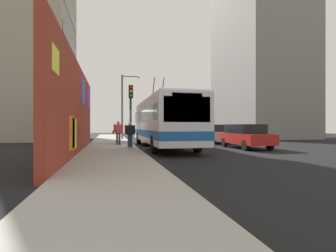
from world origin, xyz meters
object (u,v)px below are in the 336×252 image
city_bus (162,121)px  parked_car_silver (212,133)px  street_lamp (124,102)px  pedestrian_at_curb (130,133)px  parked_car_red (245,136)px  traffic_light (131,105)px  pedestrian_midblock (118,131)px

city_bus → parked_car_silver: (4.10, -5.20, -0.96)m
city_bus → street_lamp: 10.43m
pedestrian_at_curb → parked_car_red: bearing=-95.0°
traffic_light → street_lamp: size_ratio=0.61×
pedestrian_midblock → traffic_light: size_ratio=0.41×
parked_car_red → parked_car_silver: 5.89m
parked_car_red → parked_car_silver: (5.89, 0.00, 0.00)m
pedestrian_midblock → traffic_light: 2.37m
pedestrian_midblock → city_bus: bearing=-113.5°
city_bus → parked_car_silver: bearing=-51.8°
parked_car_silver → pedestrian_at_curb: size_ratio=3.10×
city_bus → pedestrian_at_curb: 2.64m
parked_car_red → parked_car_silver: same height
pedestrian_at_curb → parked_car_silver: bearing=-54.9°
parked_car_red → street_lamp: bearing=31.5°
pedestrian_at_curb → traffic_light: size_ratio=0.39×
parked_car_red → traffic_light: 7.80m
parked_car_silver → pedestrian_midblock: 8.60m
parked_car_silver → street_lamp: size_ratio=0.74×
traffic_light → pedestrian_midblock: bearing=28.3°
street_lamp → pedestrian_midblock: bearing=174.2°
parked_car_red → traffic_light: bearing=77.4°
pedestrian_midblock → street_lamp: size_ratio=0.25×
parked_car_silver → traffic_light: bearing=120.0°
pedestrian_midblock → pedestrian_at_curb: bearing=-165.0°
city_bus → street_lamp: bearing=11.5°
parked_car_silver → pedestrian_midblock: size_ratio=2.94×
city_bus → parked_car_silver: city_bus is taller
pedestrian_midblock → street_lamp: (8.73, -0.89, 2.84)m
parked_car_red → pedestrian_at_curb: size_ratio=2.85×
parked_car_silver → city_bus: bearing=128.2°
street_lamp → pedestrian_at_curb: bearing=178.7°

